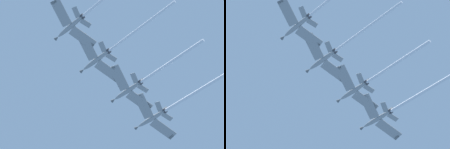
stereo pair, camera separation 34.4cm
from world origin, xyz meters
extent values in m
ellipsoid|color=gray|center=(-19.41, -36.90, 154.37)|extent=(11.04, 7.07, 5.44)
cone|color=#595E60|center=(-24.91, -33.86, 156.70)|extent=(2.26, 1.98, 1.68)
ellipsoid|color=black|center=(-20.95, -36.05, 155.66)|extent=(3.06, 2.30, 1.82)
cube|color=gray|center=(-21.34, -41.89, 154.00)|extent=(5.65, 9.58, 1.44)
cube|color=#595E60|center=(-23.04, -45.63, 154.01)|extent=(1.85, 1.12, 0.74)
cube|color=gray|center=(-16.22, -32.61, 154.00)|extent=(8.65, 8.94, 1.44)
cube|color=#595E60|center=(-13.95, -29.17, 154.01)|extent=(1.74, 1.69, 0.74)
cube|color=gray|center=(-16.41, -41.16, 152.64)|extent=(2.39, 3.87, 0.77)
cube|color=gray|center=(-14.20, -37.17, 152.64)|extent=(3.82, 3.73, 0.77)
cube|color=#595E60|center=(-15.04, -39.31, 154.02)|extent=(2.91, 1.72, 3.46)
cylinder|color=#38383D|center=(-14.89, -39.91, 152.27)|extent=(1.45, 1.29, 1.10)
cylinder|color=#38383D|center=(-14.46, -39.12, 152.27)|extent=(1.45, 1.29, 1.10)
ellipsoid|color=gray|center=(-13.49, -24.19, 154.86)|extent=(11.07, 6.99, 5.44)
cone|color=#595E60|center=(-19.01, -21.20, 157.19)|extent=(2.26, 1.97, 1.68)
ellipsoid|color=black|center=(-15.04, -23.35, 156.15)|extent=(3.06, 2.28, 1.82)
cube|color=gray|center=(-15.38, -29.19, 154.49)|extent=(5.58, 9.57, 1.44)
cube|color=#595E60|center=(-17.05, -32.95, 154.50)|extent=(1.85, 1.11, 0.74)
cube|color=gray|center=(-10.33, -19.87, 154.49)|extent=(8.62, 8.97, 1.44)
cube|color=#595E60|center=(-8.10, -16.42, 154.50)|extent=(1.75, 1.68, 0.74)
cube|color=gray|center=(-10.45, -28.43, 153.13)|extent=(2.37, 3.86, 0.78)
cube|color=gray|center=(-8.28, -24.42, 153.13)|extent=(3.81, 3.74, 0.78)
cube|color=#595E60|center=(-9.10, -26.57, 154.51)|extent=(2.92, 1.69, 3.46)
cylinder|color=#38383D|center=(-8.95, -27.16, 152.75)|extent=(1.45, 1.28, 1.10)
cylinder|color=#38383D|center=(-8.52, -26.37, 152.75)|extent=(1.45, 1.28, 1.10)
cylinder|color=white|center=(2.77, -33.00, 147.91)|extent=(23.31, 13.12, 10.30)
ellipsoid|color=gray|center=(-5.20, -12.01, 154.26)|extent=(11.00, 6.99, 5.68)
cone|color=#595E60|center=(-10.67, -9.03, 156.73)|extent=(2.27, 1.98, 1.70)
ellipsoid|color=black|center=(-6.72, -11.18, 155.59)|extent=(3.06, 2.28, 1.87)
cube|color=gray|center=(-7.12, -17.00, 153.88)|extent=(5.58, 9.57, 1.51)
cube|color=#595E60|center=(-8.80, -20.76, 153.88)|extent=(1.84, 1.11, 0.77)
cube|color=gray|center=(-2.05, -7.70, 153.88)|extent=(8.61, 8.94, 1.51)
cube|color=#595E60|center=(0.20, -4.25, 153.88)|extent=(1.74, 1.68, 0.77)
cube|color=gray|center=(-2.21, -16.24, 152.42)|extent=(2.37, 3.86, 0.81)
cube|color=gray|center=(-0.03, -12.24, 152.42)|extent=(3.81, 3.73, 0.81)
cube|color=#595E60|center=(-0.83, -14.40, 153.80)|extent=(2.95, 1.72, 3.49)
cylinder|color=#38383D|center=(-0.72, -14.97, 152.04)|extent=(1.46, 1.29, 1.11)
cylinder|color=#38383D|center=(-0.29, -14.18, 152.04)|extent=(1.46, 1.29, 1.11)
cylinder|color=white|center=(10.11, -20.36, 147.26)|extent=(21.65, 12.39, 10.29)
ellipsoid|color=gray|center=(0.93, -0.82, 154.02)|extent=(11.05, 6.94, 5.58)
cone|color=#595E60|center=(-4.58, 2.14, 156.43)|extent=(2.26, 1.97, 1.70)
ellipsoid|color=black|center=(-0.61, 0.00, 155.34)|extent=(3.06, 2.27, 1.85)
cube|color=gray|center=(-0.95, -5.83, 153.64)|extent=(5.54, 9.57, 1.48)
cube|color=#595E60|center=(-2.61, -9.59, 153.64)|extent=(1.84, 1.10, 0.76)
cube|color=gray|center=(4.06, 3.51, 153.64)|extent=(8.59, 8.97, 1.48)
cube|color=#595E60|center=(6.29, 6.97, 153.64)|extent=(1.75, 1.68, 0.76)
cube|color=gray|center=(3.96, -5.04, 152.22)|extent=(2.35, 3.85, 0.80)
cube|color=gray|center=(6.12, -1.02, 152.22)|extent=(3.80, 3.74, 0.80)
cube|color=#595E60|center=(5.32, -3.18, 153.60)|extent=(2.95, 1.69, 3.48)
cylinder|color=#38383D|center=(5.45, -3.76, 151.84)|extent=(1.45, 1.28, 1.11)
cylinder|color=#38383D|center=(5.88, -2.97, 151.84)|extent=(1.45, 1.28, 1.11)
cylinder|color=white|center=(15.79, -8.80, 147.41)|extent=(20.73, 11.77, 9.67)
camera|label=1|loc=(-2.48, -52.15, 1.66)|focal=75.38mm
camera|label=2|loc=(-2.82, -52.22, 1.66)|focal=75.38mm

